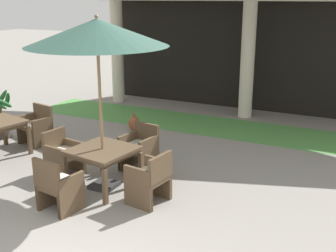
{
  "coord_description": "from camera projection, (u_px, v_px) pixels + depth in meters",
  "views": [
    {
      "loc": [
        3.16,
        -2.87,
        3.17
      ],
      "look_at": [
        -0.21,
        3.93,
        0.87
      ],
      "focal_mm": 45.87,
      "sensor_mm": 36.0,
      "label": 1
    }
  ],
  "objects": [
    {
      "name": "lawn_strip",
      "position": [
        230.0,
        128.0,
        10.74
      ],
      "size": [
        11.18,
        1.7,
        0.01
      ],
      "primitive_type": "cube",
      "color": "#519347",
      "rests_on": "ground"
    },
    {
      "name": "patio_table_near_foreground",
      "position": [
        103.0,
        154.0,
        7.26
      ],
      "size": [
        1.12,
        1.12,
        0.71
      ],
      "rotation": [
        0.0,
        0.0,
        -0.15
      ],
      "color": "brown",
      "rests_on": "ground"
    },
    {
      "name": "patio_umbrella_near_foreground",
      "position": [
        97.0,
        34.0,
        6.68
      ],
      "size": [
        2.27,
        2.27,
        2.9
      ],
      "color": "#2D2D2D",
      "rests_on": "ground"
    },
    {
      "name": "patio_chair_near_foreground_west",
      "position": [
        63.0,
        155.0,
        7.87
      ],
      "size": [
        0.63,
        0.62,
        0.83
      ],
      "rotation": [
        0.0,
        0.0,
        -1.72
      ],
      "color": "brown",
      "rests_on": "ground"
    },
    {
      "name": "patio_chair_near_foreground_east",
      "position": [
        150.0,
        179.0,
        6.77
      ],
      "size": [
        0.61,
        0.66,
        0.85
      ],
      "rotation": [
        0.0,
        0.0,
        1.42
      ],
      "color": "brown",
      "rests_on": "ground"
    },
    {
      "name": "patio_chair_near_foreground_south",
      "position": [
        58.0,
        186.0,
        6.53
      ],
      "size": [
        0.62,
        0.6,
        0.87
      ],
      "rotation": [
        0.0,
        0.0,
        -0.15
      ],
      "color": "brown",
      "rests_on": "ground"
    },
    {
      "name": "patio_chair_near_foreground_north",
      "position": [
        140.0,
        149.0,
        8.1
      ],
      "size": [
        0.64,
        0.65,
        0.86
      ],
      "rotation": [
        0.0,
        0.0,
        -3.29
      ],
      "color": "brown",
      "rests_on": "ground"
    },
    {
      "name": "patio_chair_mid_left_north",
      "position": [
        36.0,
        126.0,
        9.54
      ],
      "size": [
        0.73,
        0.65,
        0.86
      ],
      "rotation": [
        0.0,
        0.0,
        -3.34
      ],
      "color": "brown",
      "rests_on": "ground"
    },
    {
      "name": "potted_palm_left_edge",
      "position": [
        1.0,
        119.0,
        9.92
      ],
      "size": [
        0.65,
        0.66,
        1.15
      ],
      "color": "#47423D",
      "rests_on": "ground"
    },
    {
      "name": "terracotta_urn",
      "position": [
        134.0,
        123.0,
        10.48
      ],
      "size": [
        0.28,
        0.28,
        0.45
      ],
      "color": "brown",
      "rests_on": "ground"
    }
  ]
}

